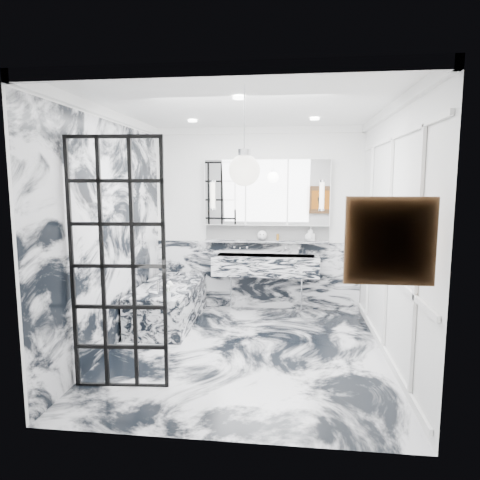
# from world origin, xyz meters

# --- Properties ---
(floor) EXTENTS (3.60, 3.60, 0.00)m
(floor) POSITION_xyz_m (0.00, 0.00, 0.00)
(floor) COLOR silver
(floor) RESTS_ON ground
(ceiling) EXTENTS (3.60, 3.60, 0.00)m
(ceiling) POSITION_xyz_m (0.00, 0.00, 2.80)
(ceiling) COLOR white
(ceiling) RESTS_ON wall_back
(wall_back) EXTENTS (3.60, 0.00, 3.60)m
(wall_back) POSITION_xyz_m (0.00, 1.80, 1.40)
(wall_back) COLOR white
(wall_back) RESTS_ON floor
(wall_front) EXTENTS (3.60, 0.00, 3.60)m
(wall_front) POSITION_xyz_m (0.00, -1.80, 1.40)
(wall_front) COLOR white
(wall_front) RESTS_ON floor
(wall_left) EXTENTS (0.00, 3.60, 3.60)m
(wall_left) POSITION_xyz_m (-1.60, 0.00, 1.40)
(wall_left) COLOR white
(wall_left) RESTS_ON floor
(wall_right) EXTENTS (0.00, 3.60, 3.60)m
(wall_right) POSITION_xyz_m (1.60, 0.00, 1.40)
(wall_right) COLOR white
(wall_right) RESTS_ON floor
(marble_clad_back) EXTENTS (3.18, 0.05, 1.05)m
(marble_clad_back) POSITION_xyz_m (0.00, 1.78, 0.53)
(marble_clad_back) COLOR silver
(marble_clad_back) RESTS_ON floor
(marble_clad_left) EXTENTS (0.02, 3.56, 2.68)m
(marble_clad_left) POSITION_xyz_m (-1.59, 0.00, 1.34)
(marble_clad_left) COLOR silver
(marble_clad_left) RESTS_ON floor
(panel_molding) EXTENTS (0.03, 3.40, 2.30)m
(panel_molding) POSITION_xyz_m (1.58, 0.00, 1.30)
(panel_molding) COLOR white
(panel_molding) RESTS_ON floor
(soap_bottle_a) EXTENTS (0.11, 0.11, 0.22)m
(soap_bottle_a) POSITION_xyz_m (0.82, 1.71, 1.20)
(soap_bottle_a) COLOR #8C5919
(soap_bottle_a) RESTS_ON ledge
(soap_bottle_b) EXTENTS (0.10, 0.10, 0.17)m
(soap_bottle_b) POSITION_xyz_m (0.84, 1.71, 1.17)
(soap_bottle_b) COLOR #4C4C51
(soap_bottle_b) RESTS_ON ledge
(soap_bottle_c) EXTENTS (0.13, 0.13, 0.16)m
(soap_bottle_c) POSITION_xyz_m (0.79, 1.71, 1.17)
(soap_bottle_c) COLOR silver
(soap_bottle_c) RESTS_ON ledge
(face_pot) EXTENTS (0.15, 0.15, 0.15)m
(face_pot) POSITION_xyz_m (0.08, 1.71, 1.17)
(face_pot) COLOR white
(face_pot) RESTS_ON ledge
(amber_bottle) EXTENTS (0.04, 0.04, 0.10)m
(amber_bottle) POSITION_xyz_m (0.32, 1.71, 1.14)
(amber_bottle) COLOR #8C5919
(amber_bottle) RESTS_ON ledge
(flower_vase) EXTENTS (0.08, 0.08, 0.12)m
(flower_vase) POSITION_xyz_m (-0.95, 0.08, 0.61)
(flower_vase) COLOR silver
(flower_vase) RESTS_ON bathtub
(crittall_door) EXTENTS (0.88, 0.11, 2.39)m
(crittall_door) POSITION_xyz_m (-1.10, -1.02, 1.19)
(crittall_door) COLOR black
(crittall_door) RESTS_ON floor
(artwork) EXTENTS (0.52, 0.05, 0.52)m
(artwork) POSITION_xyz_m (1.20, -1.76, 1.57)
(artwork) COLOR #C76114
(artwork) RESTS_ON wall_front
(pendant_light) EXTENTS (0.26, 0.26, 0.26)m
(pendant_light) POSITION_xyz_m (0.13, -1.30, 2.07)
(pendant_light) COLOR white
(pendant_light) RESTS_ON ceiling
(trough_sink) EXTENTS (1.60, 0.45, 0.30)m
(trough_sink) POSITION_xyz_m (0.15, 1.55, 0.73)
(trough_sink) COLOR silver
(trough_sink) RESTS_ON wall_back
(ledge) EXTENTS (1.90, 0.14, 0.04)m
(ledge) POSITION_xyz_m (0.15, 1.72, 1.07)
(ledge) COLOR silver
(ledge) RESTS_ON wall_back
(subway_tile) EXTENTS (1.90, 0.03, 0.23)m
(subway_tile) POSITION_xyz_m (0.15, 1.78, 1.21)
(subway_tile) COLOR white
(subway_tile) RESTS_ON wall_back
(mirror_cabinet) EXTENTS (1.90, 0.16, 1.00)m
(mirror_cabinet) POSITION_xyz_m (0.15, 1.73, 1.82)
(mirror_cabinet) COLOR white
(mirror_cabinet) RESTS_ON wall_back
(sconce_left) EXTENTS (0.07, 0.07, 0.40)m
(sconce_left) POSITION_xyz_m (-0.67, 1.63, 1.78)
(sconce_left) COLOR white
(sconce_left) RESTS_ON mirror_cabinet
(sconce_right) EXTENTS (0.07, 0.07, 0.40)m
(sconce_right) POSITION_xyz_m (0.97, 1.63, 1.78)
(sconce_right) COLOR white
(sconce_right) RESTS_ON mirror_cabinet
(bathtub) EXTENTS (0.75, 1.65, 0.55)m
(bathtub) POSITION_xyz_m (-1.18, 0.90, 0.28)
(bathtub) COLOR silver
(bathtub) RESTS_ON floor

